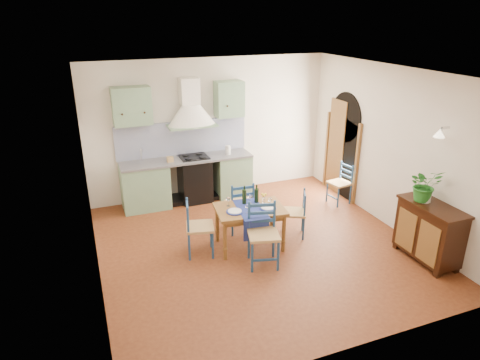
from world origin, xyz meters
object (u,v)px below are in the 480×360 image
Objects in this scene: sideboard at (429,231)px; potted_plant at (425,185)px; chair_near at (263,234)px; dining_table at (250,213)px.

potted_plant reaches higher than sideboard.
sideboard is (2.40, -0.82, 0.01)m from chair_near.
potted_plant is at bearing -26.68° from dining_table.
sideboard is (2.38, -1.37, -0.10)m from dining_table.
dining_table is 2.25× the size of potted_plant.
potted_plant is (2.36, -0.63, 0.69)m from chair_near.
potted_plant is at bearing 101.77° from sideboard.
chair_near is 1.88× the size of potted_plant.
potted_plant is at bearing -15.03° from chair_near.
chair_near is at bearing 164.97° from potted_plant.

